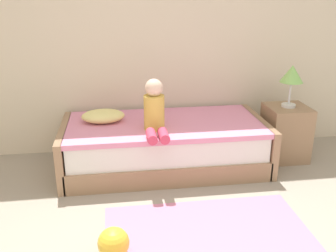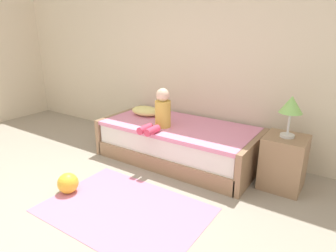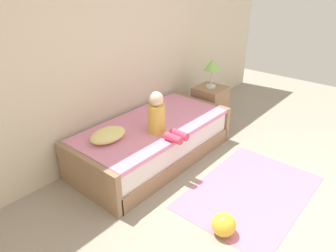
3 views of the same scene
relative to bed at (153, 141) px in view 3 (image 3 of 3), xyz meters
The scene contains 9 objects.
ground_plane 2.02m from the bed, 93.58° to the right, with size 9.20×9.20×0.00m, color #9E9384.
wall_rear 1.35m from the bed, 101.78° to the left, with size 7.20×0.10×2.90m, color beige.
bed is the anchor object (origin of this frame).
nightstand 1.35m from the bed, ahead, with size 0.44×0.44×0.60m, color #997556.
table_lamp 1.52m from the bed, ahead, with size 0.24×0.24×0.45m.
child_figure 0.53m from the bed, 119.27° to the right, with size 0.20×0.51×0.50m.
pillow 0.71m from the bed, behind, with size 0.44×0.30×0.13m, color #F2E58C.
toy_ball 1.50m from the bed, 111.64° to the right, with size 0.23×0.23×0.23m, color yellow.
area_rug 1.33m from the bed, 82.22° to the right, with size 1.60×1.10×0.01m, color pink.
Camera 3 is at (-2.41, -0.39, 2.23)m, focal length 33.42 mm.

